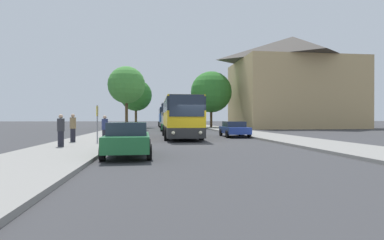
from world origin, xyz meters
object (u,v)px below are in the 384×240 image
(parked_car_left_curb, at_px, (128,138))
(tree_left_near, at_px, (136,95))
(pedestrian_walking_back, at_px, (73,128))
(tree_right_near, at_px, (211,92))
(pedestrian_waiting_near, at_px, (61,130))
(bus_front, at_px, (180,117))
(bus_rear, at_px, (166,117))
(bus_stop_sign, at_px, (97,119))
(parked_car_right_near, at_px, (234,129))
(pedestrian_waiting_far, at_px, (105,129))
(bus_middle, at_px, (171,117))
(tree_left_far, at_px, (126,85))

(parked_car_left_curb, relative_size, tree_left_near, 0.55)
(pedestrian_walking_back, height_order, tree_right_near, tree_right_near)
(pedestrian_waiting_near, bearing_deg, tree_right_near, -150.98)
(parked_car_left_curb, distance_m, pedestrian_walking_back, 7.48)
(bus_front, height_order, parked_car_left_curb, bus_front)
(bus_rear, xyz_separation_m, bus_stop_sign, (-5.72, -37.68, -0.34))
(parked_car_right_near, relative_size, pedestrian_waiting_near, 2.68)
(bus_rear, xyz_separation_m, pedestrian_waiting_far, (-5.19, -38.23, -0.93))
(pedestrian_walking_back, distance_m, tree_left_near, 33.17)
(bus_stop_sign, bearing_deg, pedestrian_walking_back, 163.96)
(bus_rear, bearing_deg, pedestrian_waiting_far, -97.99)
(parked_car_right_near, height_order, pedestrian_waiting_near, pedestrian_waiting_near)
(parked_car_left_curb, bearing_deg, bus_rear, 83.83)
(pedestrian_waiting_near, xyz_separation_m, pedestrian_walking_back, (-0.22, 3.16, 0.04))
(bus_rear, distance_m, pedestrian_waiting_near, 41.02)
(bus_stop_sign, height_order, pedestrian_waiting_near, bus_stop_sign)
(bus_rear, bearing_deg, pedestrian_walking_back, -101.29)
(tree_right_near, bearing_deg, pedestrian_waiting_far, -112.12)
(bus_front, height_order, pedestrian_waiting_far, bus_front)
(bus_rear, relative_size, pedestrian_waiting_far, 7.19)
(bus_rear, bearing_deg, tree_right_near, -49.24)
(pedestrian_waiting_far, relative_size, tree_left_near, 0.20)
(pedestrian_waiting_near, xyz_separation_m, tree_left_near, (1.68, 35.97, 4.60))
(bus_stop_sign, distance_m, tree_left_near, 33.49)
(parked_car_right_near, relative_size, bus_stop_sign, 1.98)
(bus_rear, bearing_deg, bus_middle, -90.28)
(tree_left_far, distance_m, tree_right_near, 14.36)
(bus_front, bearing_deg, tree_left_near, 101.28)
(pedestrian_waiting_far, xyz_separation_m, tree_left_near, (-0.17, 33.79, 4.62))
(parked_car_right_near, relative_size, tree_left_far, 0.51)
(parked_car_left_curb, height_order, tree_left_near, tree_left_near)
(pedestrian_waiting_far, bearing_deg, bus_front, 18.66)
(pedestrian_walking_back, height_order, tree_left_far, tree_left_far)
(pedestrian_walking_back, distance_m, tree_left_far, 23.97)
(tree_right_near, bearing_deg, parked_car_right_near, -96.00)
(parked_car_right_near, relative_size, tree_right_near, 0.49)
(bus_front, distance_m, bus_stop_sign, 8.15)
(bus_rear, xyz_separation_m, tree_left_near, (-5.36, -4.44, 3.69))
(bus_middle, bearing_deg, bus_stop_sign, -102.83)
(bus_front, xyz_separation_m, bus_rear, (0.12, 31.77, 0.19))
(bus_front, xyz_separation_m, bus_stop_sign, (-5.60, -5.91, -0.16))
(bus_front, xyz_separation_m, bus_middle, (0.11, 15.48, 0.11))
(parked_car_right_near, bearing_deg, tree_left_near, -67.74)
(bus_middle, distance_m, tree_right_near, 11.56)
(parked_car_left_curb, relative_size, pedestrian_walking_back, 2.59)
(bus_middle, distance_m, parked_car_left_curb, 27.56)
(pedestrian_walking_back, bearing_deg, pedestrian_waiting_far, -165.41)
(bus_rear, relative_size, pedestrian_walking_back, 6.75)
(pedestrian_waiting_far, bearing_deg, parked_car_right_near, 2.38)
(tree_left_far, bearing_deg, pedestrian_waiting_near, -92.04)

